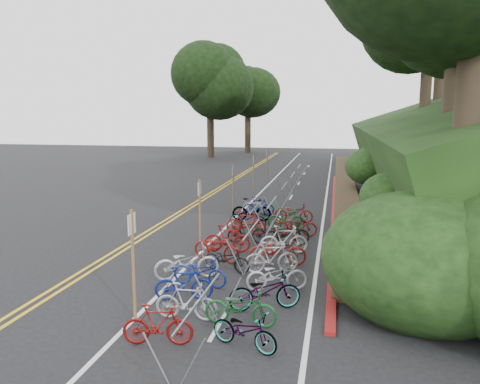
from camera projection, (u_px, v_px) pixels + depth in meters
name	position (u px, v px, depth m)	size (l,w,h in m)	color
ground	(132.00, 287.00, 13.58)	(120.00, 120.00, 0.00)	black
road_markings	(230.00, 216.00, 23.21)	(7.47, 80.00, 0.01)	gold
red_curb	(334.00, 211.00, 24.04)	(0.25, 28.00, 0.10)	maroon
embankment	(455.00, 154.00, 28.99)	(14.30, 48.14, 9.11)	black
bike_rack_front	(199.00, 314.00, 9.55)	(1.16, 3.26, 1.21)	gray
bike_racks_rest	(284.00, 191.00, 25.41)	(1.14, 23.00, 1.17)	gray
signpost_near	(133.00, 258.00, 11.18)	(0.08, 0.40, 2.73)	brown
signposts_rest	(244.00, 177.00, 26.76)	(0.08, 18.40, 2.50)	brown
bike_front	(187.00, 262.00, 14.15)	(1.97, 0.69, 1.04)	#9E9EA3
bike_valet	(254.00, 245.00, 16.20)	(3.53, 15.12, 1.09)	maroon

